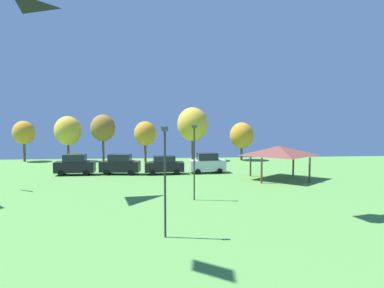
% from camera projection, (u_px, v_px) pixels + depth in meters
% --- Properties ---
extents(kite_flying_3, '(3.61, 3.82, 0.71)m').
position_uv_depth(kite_flying_3, '(23.00, 28.00, 28.33)').
color(kite_flying_3, black).
extents(parked_car_leftmost, '(4.53, 2.03, 2.42)m').
position_uv_depth(parked_car_leftmost, '(75.00, 165.00, 39.70)').
color(parked_car_leftmost, black).
rests_on(parked_car_leftmost, ground).
extents(parked_car_second_from_left, '(4.76, 2.33, 2.39)m').
position_uv_depth(parked_car_second_from_left, '(120.00, 164.00, 40.10)').
color(parked_car_second_from_left, black).
rests_on(parked_car_second_from_left, ground).
extents(parked_car_third_from_left, '(4.68, 2.23, 2.19)m').
position_uv_depth(parked_car_third_from_left, '(164.00, 165.00, 40.30)').
color(parked_car_third_from_left, black).
rests_on(parked_car_third_from_left, ground).
extents(parked_car_rightmost_in_row, '(4.46, 2.39, 2.43)m').
position_uv_depth(parked_car_rightmost_in_row, '(207.00, 163.00, 41.25)').
color(parked_car_rightmost_in_row, silver).
rests_on(parked_car_rightmost_in_row, ground).
extents(park_pavilion, '(6.49, 5.68, 3.60)m').
position_uv_depth(park_pavilion, '(279.00, 151.00, 36.74)').
color(park_pavilion, brown).
rests_on(park_pavilion, ground).
extents(light_post_0, '(0.36, 0.20, 6.04)m').
position_uv_depth(light_post_0, '(165.00, 175.00, 18.42)').
color(light_post_0, '#2D2D33').
rests_on(light_post_0, ground).
extents(light_post_1, '(0.36, 0.20, 5.99)m').
position_uv_depth(light_post_1, '(194.00, 158.00, 27.10)').
color(light_post_1, '#2D2D33').
rests_on(light_post_1, ground).
extents(treeline_tree_0, '(3.23, 3.23, 6.25)m').
position_uv_depth(treeline_tree_0, '(24.00, 133.00, 52.24)').
color(treeline_tree_0, brown).
rests_on(treeline_tree_0, ground).
extents(treeline_tree_1, '(4.02, 4.02, 6.97)m').
position_uv_depth(treeline_tree_1, '(68.00, 131.00, 52.34)').
color(treeline_tree_1, brown).
rests_on(treeline_tree_1, ground).
extents(treeline_tree_2, '(3.79, 3.79, 7.23)m').
position_uv_depth(treeline_tree_2, '(103.00, 128.00, 53.24)').
color(treeline_tree_2, brown).
rests_on(treeline_tree_2, ground).
extents(treeline_tree_3, '(3.33, 3.33, 6.18)m').
position_uv_depth(treeline_tree_3, '(145.00, 133.00, 52.09)').
color(treeline_tree_3, brown).
rests_on(treeline_tree_3, ground).
extents(treeline_tree_4, '(4.76, 4.76, 8.35)m').
position_uv_depth(treeline_tree_4, '(192.00, 124.00, 53.54)').
color(treeline_tree_4, brown).
rests_on(treeline_tree_4, ground).
extents(treeline_tree_5, '(3.74, 3.74, 6.00)m').
position_uv_depth(treeline_tree_5, '(242.00, 135.00, 54.14)').
color(treeline_tree_5, brown).
rests_on(treeline_tree_5, ground).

